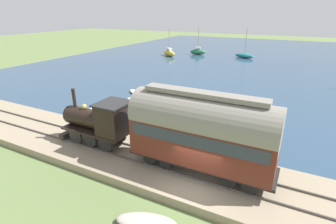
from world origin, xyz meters
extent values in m
plane|color=#607542|center=(0.00, 0.00, 0.00)|extent=(200.00, 200.00, 0.00)
cube|color=#2D4760|center=(44.41, 0.00, 0.00)|extent=(80.00, 80.00, 0.01)
cube|color=gray|center=(1.42, 0.00, 0.25)|extent=(5.37, 56.00, 0.49)
cube|color=#4C4742|center=(0.68, 0.00, 0.55)|extent=(0.07, 54.88, 0.12)
cube|color=#4C4742|center=(2.17, 0.00, 0.55)|extent=(0.07, 54.88, 0.12)
cylinder|color=black|center=(0.68, 6.35, 1.14)|extent=(0.12, 1.07, 1.07)
cylinder|color=black|center=(2.17, 6.35, 1.14)|extent=(0.12, 1.07, 1.07)
cylinder|color=black|center=(0.68, 7.62, 1.14)|extent=(0.12, 1.07, 1.07)
cylinder|color=black|center=(2.17, 7.62, 1.14)|extent=(0.12, 1.07, 1.07)
cylinder|color=black|center=(0.68, 8.88, 1.14)|extent=(0.12, 1.07, 1.07)
cylinder|color=black|center=(2.17, 8.88, 1.14)|extent=(0.12, 1.07, 1.07)
cube|color=black|center=(1.42, 7.62, 1.58)|extent=(1.98, 4.60, 0.12)
cylinder|color=black|center=(1.42, 8.54, 2.27)|extent=(1.26, 2.76, 1.26)
cylinder|color=black|center=(1.42, 9.96, 2.27)|extent=(1.20, 0.08, 1.20)
cylinder|color=black|center=(1.42, 9.36, 3.54)|extent=(0.23, 0.23, 1.27)
sphere|color=tan|center=(1.42, 8.54, 3.04)|extent=(0.36, 0.36, 0.36)
cube|color=black|center=(1.42, 6.12, 2.62)|extent=(1.88, 1.61, 1.96)
cube|color=#282828|center=(1.42, 6.12, 3.65)|extent=(2.08, 1.85, 0.10)
cube|color=#2D2823|center=(1.42, 10.17, 0.79)|extent=(1.78, 0.44, 0.32)
cylinder|color=black|center=(0.68, -2.57, 0.99)|extent=(0.12, 0.76, 0.76)
cylinder|color=black|center=(2.17, -2.57, 0.99)|extent=(0.12, 0.76, 0.76)
cylinder|color=black|center=(0.68, -1.56, 0.99)|extent=(0.12, 0.76, 0.76)
cylinder|color=black|center=(2.17, -1.56, 0.99)|extent=(0.12, 0.76, 0.76)
cylinder|color=black|center=(0.68, 2.05, 0.99)|extent=(0.12, 0.76, 0.76)
cylinder|color=black|center=(2.17, 2.05, 0.99)|extent=(0.12, 0.76, 0.76)
cylinder|color=black|center=(0.68, 3.05, 0.99)|extent=(0.12, 0.76, 0.76)
cylinder|color=black|center=(2.17, 3.05, 0.99)|extent=(0.12, 0.76, 0.76)
cube|color=black|center=(1.42, 0.24, 1.30)|extent=(2.09, 8.03, 0.16)
cube|color=#5B2319|center=(1.42, 0.24, 2.57)|extent=(2.32, 7.70, 2.38)
cube|color=#2D333D|center=(1.42, 0.24, 2.98)|extent=(2.35, 7.22, 0.67)
cylinder|color=gray|center=(1.42, 0.24, 3.76)|extent=(2.44, 7.70, 2.44)
cube|color=gray|center=(1.42, 0.24, 5.10)|extent=(0.81, 6.42, 0.24)
ellipsoid|color=#236B42|center=(43.48, 16.77, 0.58)|extent=(1.97, 3.51, 1.14)
cylinder|color=#9E8460|center=(43.48, 16.77, 3.36)|extent=(0.10, 0.10, 4.42)
cube|color=silver|center=(43.48, 16.77, 1.37)|extent=(0.95, 1.14, 0.45)
ellipsoid|color=gold|center=(39.06, 21.49, 0.60)|extent=(3.48, 4.32, 1.18)
cylinder|color=#9E8460|center=(39.06, 21.49, 3.45)|extent=(0.10, 0.10, 4.53)
cube|color=silver|center=(39.06, 21.49, 1.41)|extent=(1.33, 1.49, 0.45)
ellipsoid|color=#1E707A|center=(43.79, 6.88, 0.45)|extent=(2.60, 4.35, 0.89)
cylinder|color=#9E8460|center=(43.79, 6.88, 3.38)|extent=(0.10, 0.10, 4.96)
ellipsoid|color=beige|center=(13.51, 12.76, 0.16)|extent=(2.18, 2.66, 0.31)
ellipsoid|color=silver|center=(8.53, 3.42, 0.24)|extent=(1.27, 2.08, 0.46)
ellipsoid|color=silver|center=(7.32, 12.82, 0.16)|extent=(2.03, 2.19, 0.31)
ellipsoid|color=silver|center=(10.47, 11.27, 0.26)|extent=(2.09, 1.95, 0.50)
ellipsoid|color=#B7B2A3|center=(-2.89, 1.10, 0.22)|extent=(1.88, 3.00, 0.44)
camera|label=1|loc=(-10.49, -3.91, 9.01)|focal=28.00mm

